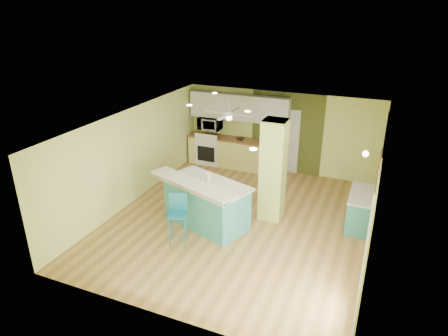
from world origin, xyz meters
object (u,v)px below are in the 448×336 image
at_px(peninsula, 206,203).
at_px(bar_stool, 178,211).
at_px(fruit_bowl, 240,139).
at_px(side_counter, 360,209).
at_px(canister, 208,177).

bearing_deg(peninsula, bar_stool, -82.80).
relative_size(peninsula, fruit_bowl, 9.07).
bearing_deg(side_counter, canister, -160.21).
height_order(bar_stool, side_counter, bar_stool).
xyz_separation_m(fruit_bowl, canister, (0.51, -3.49, 0.20)).
distance_m(bar_stool, canister, 1.20).
xyz_separation_m(peninsula, side_counter, (3.38, 1.38, -0.16)).
bearing_deg(bar_stool, fruit_bowl, 73.00).
height_order(bar_stool, fruit_bowl, bar_stool).
bearing_deg(side_counter, peninsula, -157.82).
bearing_deg(canister, bar_stool, -100.85).
height_order(bar_stool, canister, canister).
relative_size(peninsula, side_counter, 1.91).
distance_m(peninsula, bar_stool, 1.00).
bearing_deg(canister, side_counter, 19.79).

